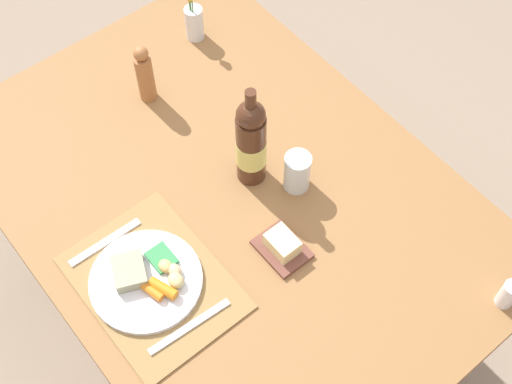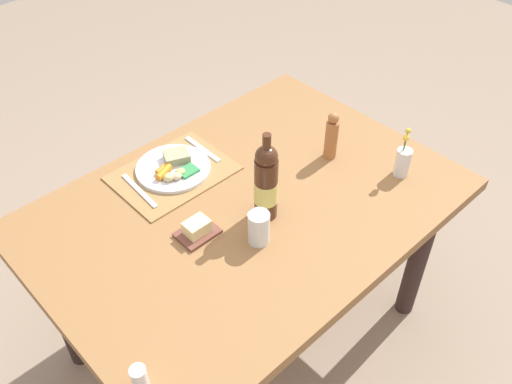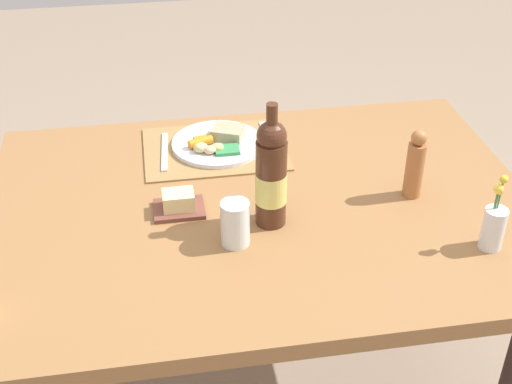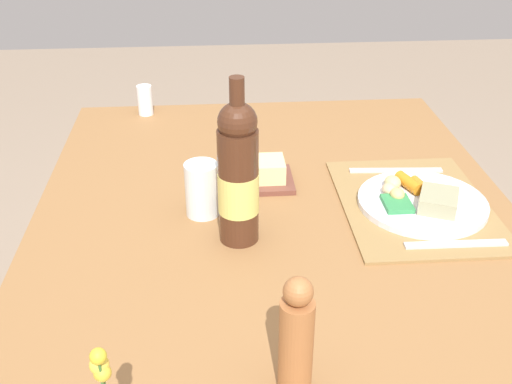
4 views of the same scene
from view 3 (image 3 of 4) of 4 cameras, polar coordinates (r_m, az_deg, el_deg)
name	(u,v)px [view 3 (image 3 of 4)]	position (r m, az deg, el deg)	size (l,w,h in m)	color
dining_table	(261,235)	(1.89, 0.45, -3.53)	(1.43, 1.02, 0.77)	olive
placemat	(215,149)	(2.07, -3.39, 3.53)	(0.41, 0.31, 0.01)	olive
dinner_plate	(218,142)	(2.07, -3.11, 4.07)	(0.27, 0.27, 0.05)	silver
fork	(267,138)	(2.11, 0.92, 4.44)	(0.02, 0.20, 0.01)	silver
knife	(165,152)	(2.06, -7.46, 3.29)	(0.02, 0.22, 0.01)	silver
wine_bottle	(271,175)	(1.69, 1.24, 1.39)	(0.08, 0.08, 0.33)	#462617
butter_dish	(179,205)	(1.80, -6.31, -1.05)	(0.13, 0.10, 0.06)	brown
flower_vase	(494,225)	(1.74, 18.81, -2.58)	(0.06, 0.06, 0.20)	silver
pepper_mill	(415,165)	(1.86, 12.84, 2.15)	(0.05, 0.05, 0.19)	#A56638
water_tumbler	(235,226)	(1.67, -1.70, -2.77)	(0.07, 0.07, 0.12)	silver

